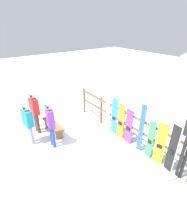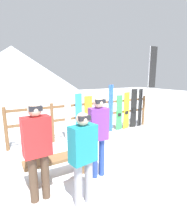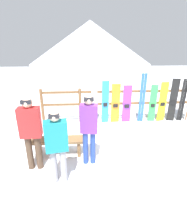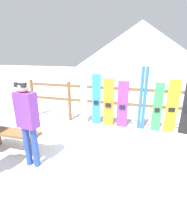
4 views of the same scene
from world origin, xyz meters
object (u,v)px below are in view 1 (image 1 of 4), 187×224
at_px(person_red, 35,110).
at_px(snowboard_orange, 121,122).
at_px(ski_pair_black, 184,156).
at_px(snowboard_blue, 114,117).
at_px(snowboard_black_stripe, 172,149).
at_px(person_teal, 28,122).
at_px(ski_pair_white, 108,110).
at_px(snowboard_green, 150,140).
at_px(snowboard_yellow, 160,144).
at_px(bench, 53,126).
at_px(ski_pair_blue, 141,129).
at_px(snowboard_purple, 129,127).
at_px(person_purple, 51,122).

bearing_deg(person_red, snowboard_orange, 47.17).
xyz_separation_m(snowboard_orange, ski_pair_black, (2.44, 0.00, 0.08)).
xyz_separation_m(snowboard_blue, snowboard_black_stripe, (2.45, 0.00, 0.03)).
height_order(person_teal, ski_pair_white, ski_pair_white).
distance_m(person_teal, ski_pair_white, 3.03).
bearing_deg(snowboard_green, person_teal, -136.15).
height_order(snowboard_yellow, snowboard_black_stripe, snowboard_black_stripe).
height_order(person_teal, snowboard_blue, person_teal).
bearing_deg(person_red, bench, 44.72).
distance_m(snowboard_orange, ski_pair_blue, 0.96).
bearing_deg(snowboard_blue, ski_pair_black, 0.07).
height_order(snowboard_orange, snowboard_purple, snowboard_orange).
bearing_deg(ski_pair_white, snowboard_green, -0.10).
bearing_deg(person_purple, ski_pair_blue, 49.72).
height_order(snowboard_green, snowboard_yellow, snowboard_yellow).
bearing_deg(snowboard_orange, snowboard_blue, 179.98).
distance_m(bench, snowboard_orange, 2.67).
relative_size(snowboard_blue, snowboard_orange, 1.07).
xyz_separation_m(ski_pair_blue, ski_pair_black, (1.49, 0.00, -0.10)).
bearing_deg(snowboard_orange, person_red, -132.83).
height_order(snowboard_green, ski_pair_black, ski_pair_black).
relative_size(ski_pair_white, snowboard_blue, 1.18).
bearing_deg(snowboard_green, snowboard_yellow, 0.02).
relative_size(ski_pair_white, snowboard_green, 1.31).
distance_m(person_red, snowboard_yellow, 4.66).
bearing_deg(bench, person_teal, -82.68).
bearing_deg(ski_pair_white, bench, -117.56).
height_order(person_teal, snowboard_orange, person_teal).
xyz_separation_m(person_teal, snowboard_blue, (1.29, 2.89, -0.15)).
distance_m(snowboard_purple, snowboard_yellow, 1.30).
bearing_deg(snowboard_black_stripe, ski_pair_black, 0.54).
xyz_separation_m(snowboard_orange, snowboard_black_stripe, (2.09, 0.00, 0.08)).
distance_m(person_teal, snowboard_blue, 3.17).
distance_m(person_teal, ski_pair_black, 5.02).
distance_m(bench, snowboard_yellow, 4.02).
bearing_deg(snowboard_yellow, ski_pair_blue, 179.74).
relative_size(snowboard_black_stripe, ski_pair_black, 1.01).
distance_m(snowboard_yellow, ski_pair_black, 0.73).
distance_m(snowboard_purple, ski_pair_black, 2.03).
bearing_deg(bench, snowboard_green, 32.05).
bearing_deg(snowboard_purple, person_purple, -121.65).
distance_m(person_purple, ski_pair_black, 4.18).
height_order(person_teal, snowboard_black_stripe, snowboard_black_stripe).
xyz_separation_m(ski_pair_white, ski_pair_black, (3.19, 0.00, -0.11)).
xyz_separation_m(person_teal, ski_pair_blue, (2.60, 2.89, -0.02)).
bearing_deg(person_teal, person_red, 142.55).
relative_size(person_red, snowboard_black_stripe, 1.08).
bearing_deg(snowboard_purple, ski_pair_white, 179.82).
xyz_separation_m(person_purple, snowboard_purple, (1.43, 2.32, -0.33)).
xyz_separation_m(snowboard_blue, snowboard_yellow, (2.07, -0.00, -0.03)).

